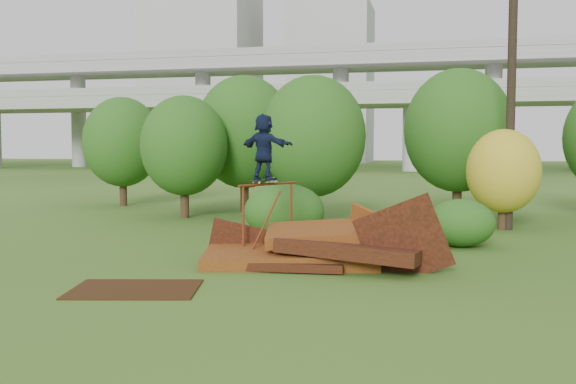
% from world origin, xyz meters
% --- Properties ---
extents(ground, '(240.00, 240.00, 0.00)m').
position_xyz_m(ground, '(0.00, 0.00, 0.00)').
color(ground, '#2D5116').
rests_on(ground, ground).
extents(scrap_pile, '(5.86, 3.14, 2.15)m').
position_xyz_m(scrap_pile, '(0.07, 1.25, 0.36)').
color(scrap_pile, '#4E200E').
rests_on(scrap_pile, ground).
extents(grind_rail, '(0.98, 1.93, 1.81)m').
position_xyz_m(grind_rail, '(-1.32, 2.11, 1.25)').
color(grind_rail, '#63260F').
rests_on(grind_rail, ground).
extents(skateboard, '(0.54, 0.81, 0.08)m').
position_xyz_m(skateboard, '(-1.39, 1.98, 1.88)').
color(skateboard, black).
rests_on(skateboard, grind_rail).
extents(skater, '(1.55, 1.02, 1.60)m').
position_xyz_m(skater, '(-1.39, 1.98, 2.69)').
color(skater, '#111937').
rests_on(skater, skateboard).
extents(flat_plate, '(2.67, 2.16, 0.03)m').
position_xyz_m(flat_plate, '(-2.80, -2.12, 0.01)').
color(flat_plate, black).
rests_on(flat_plate, ground).
extents(tree_0, '(3.28, 3.28, 4.63)m').
position_xyz_m(tree_0, '(-6.60, 9.63, 2.73)').
color(tree_0, black).
rests_on(tree_0, ground).
extents(tree_1, '(4.06, 4.06, 5.65)m').
position_xyz_m(tree_1, '(-5.10, 12.47, 3.31)').
color(tree_1, black).
rests_on(tree_1, ground).
extents(tree_2, '(3.67, 3.67, 5.17)m').
position_xyz_m(tree_2, '(-1.50, 8.84, 3.05)').
color(tree_2, black).
rests_on(tree_2, ground).
extents(tree_3, '(4.09, 4.09, 5.67)m').
position_xyz_m(tree_3, '(3.47, 12.22, 3.31)').
color(tree_3, black).
rests_on(tree_3, ground).
extents(tree_4, '(2.37, 2.37, 3.28)m').
position_xyz_m(tree_4, '(4.81, 8.78, 1.90)').
color(tree_4, black).
rests_on(tree_4, ground).
extents(tree_6, '(3.56, 3.56, 4.97)m').
position_xyz_m(tree_6, '(-11.31, 13.79, 2.92)').
color(tree_6, black).
rests_on(tree_6, ground).
extents(shrub_left, '(2.36, 2.18, 1.63)m').
position_xyz_m(shrub_left, '(-1.60, 5.00, 0.82)').
color(shrub_left, '#1F4C14').
rests_on(shrub_left, ground).
extents(shrub_right, '(1.83, 1.67, 1.29)m').
position_xyz_m(shrub_right, '(3.35, 4.70, 0.65)').
color(shrub_right, '#1F4C14').
rests_on(shrub_right, ground).
extents(utility_pole, '(1.40, 0.28, 8.86)m').
position_xyz_m(utility_pole, '(4.99, 8.76, 4.50)').
color(utility_pole, black).
rests_on(utility_pole, ground).
extents(freeway_overpass, '(160.00, 15.00, 13.70)m').
position_xyz_m(freeway_overpass, '(0.00, 62.92, 10.32)').
color(freeway_overpass, gray).
rests_on(freeway_overpass, ground).
extents(building_left, '(18.00, 16.00, 35.00)m').
position_xyz_m(building_left, '(-38.00, 95.00, 17.50)').
color(building_left, '#9E9E99').
rests_on(building_left, ground).
extents(building_right, '(14.00, 14.00, 28.00)m').
position_xyz_m(building_right, '(-16.00, 102.00, 14.00)').
color(building_right, '#9E9E99').
rests_on(building_right, ground).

